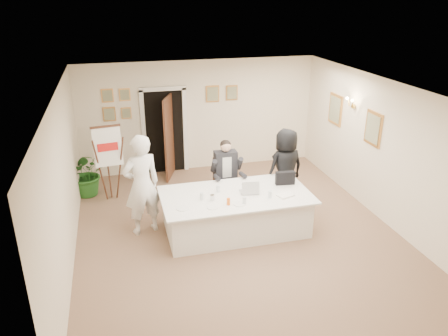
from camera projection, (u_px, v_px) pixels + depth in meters
floor at (237, 232)px, 8.45m from camera, size 7.00×7.00×0.00m
ceiling at (239, 89)px, 7.40m from camera, size 6.00×7.00×0.02m
wall_back at (199, 116)px, 11.06m from camera, size 6.00×0.10×2.80m
wall_front at (327, 280)px, 4.79m from camera, size 6.00×0.10×2.80m
wall_left at (64, 182)px, 7.23m from camera, size 0.10×7.00×2.80m
wall_right at (383, 151)px, 8.63m from camera, size 0.10×7.00×2.80m
doorway at (166, 134)px, 10.83m from camera, size 1.14×0.86×2.20m
pictures_back_wall at (167, 101)px, 10.68m from camera, size 3.40×0.06×0.80m
pictures_right_wall at (353, 118)px, 9.56m from camera, size 0.06×2.20×0.80m
wall_sconce at (351, 103)px, 9.41m from camera, size 0.20×0.30×0.24m
conference_table at (236, 212)px, 8.39m from camera, size 2.82×1.50×0.78m
seated_man at (226, 174)px, 9.24m from camera, size 0.66×0.70×1.50m
flip_chart at (109, 167)px, 9.50m from camera, size 0.61×0.41×1.70m
standing_man at (142, 185)px, 8.13m from camera, size 0.83×0.67×1.97m
standing_woman at (285, 168)px, 9.25m from camera, size 0.93×0.70×1.72m
potted_palm at (87, 173)px, 9.84m from camera, size 1.06×0.96×1.06m
laptop at (249, 186)px, 8.28m from camera, size 0.38×0.40×0.28m
laptop_bag at (285, 178)px, 8.63m from camera, size 0.39×0.14×0.27m
paper_stack at (285, 195)px, 8.18m from camera, size 0.35×0.29×0.03m
plate_left at (182, 208)px, 7.70m from camera, size 0.24×0.24×0.01m
plate_mid at (213, 207)px, 7.74m from camera, size 0.25×0.25×0.01m
plate_near at (240, 204)px, 7.86m from camera, size 0.27×0.27×0.01m
glass_a at (202, 196)px, 8.01m from camera, size 0.08×0.08×0.14m
glass_b at (244, 200)px, 7.85m from camera, size 0.08×0.08×0.14m
glass_c at (270, 194)px, 8.08m from camera, size 0.08×0.08×0.14m
glass_d at (218, 189)px, 8.32m from camera, size 0.08×0.08×0.14m
oj_glass at (228, 202)px, 7.82m from camera, size 0.07×0.07×0.13m
steel_jug at (212, 198)px, 7.99m from camera, size 0.11×0.11×0.11m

